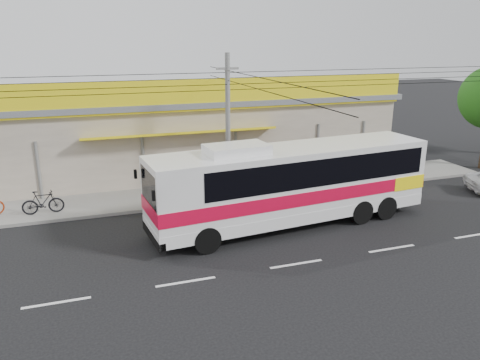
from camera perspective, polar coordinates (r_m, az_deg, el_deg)
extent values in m
plane|color=black|center=(19.08, 3.66, -6.94)|extent=(120.00, 120.00, 0.00)
cube|color=slate|center=(24.33, -1.64, -1.34)|extent=(30.00, 3.20, 0.15)
cube|color=gray|center=(29.06, -4.91, 5.77)|extent=(22.00, 8.00, 4.20)
cube|color=#515458|center=(28.71, -5.03, 10.18)|extent=(22.60, 8.60, 0.30)
cube|color=yellow|center=(24.68, -2.75, 10.40)|extent=(22.00, 0.24, 1.60)
cube|color=red|center=(24.19, -7.37, 10.15)|extent=(9.00, 0.10, 1.20)
cube|color=#126717|center=(27.14, 10.82, 10.73)|extent=(2.40, 0.10, 1.10)
cube|color=navy|center=(28.55, 15.65, 10.70)|extent=(2.20, 0.10, 1.10)
cube|color=red|center=(23.85, -24.28, 8.71)|extent=(3.00, 0.10, 1.10)
cube|color=#D4BE0B|center=(24.34, -7.13, 5.67)|extent=(10.00, 1.20, 0.37)
cube|color=silver|center=(19.73, 6.33, -0.23)|extent=(12.33, 3.73, 2.93)
cube|color=red|center=(19.83, 6.30, -1.21)|extent=(12.37, 3.77, 0.56)
cube|color=yellow|center=(22.87, 17.75, 0.54)|extent=(1.87, 2.74, 0.61)
cube|color=black|center=(19.90, 8.15, 1.83)|extent=(10.32, 3.57, 1.11)
cube|color=black|center=(17.44, -10.86, -1.19)|extent=(0.38, 2.23, 1.52)
cube|color=silver|center=(18.17, -0.41, 3.77)|extent=(2.56, 1.65, 0.36)
cylinder|color=black|center=(17.54, -4.05, -7.30)|extent=(1.08, 0.43, 1.05)
cylinder|color=black|center=(19.53, -6.39, -4.76)|extent=(1.08, 0.43, 1.05)
cylinder|color=black|center=(21.66, 17.29, -3.23)|extent=(1.08, 0.43, 1.05)
cylinder|color=black|center=(23.30, 13.62, -1.50)|extent=(1.08, 0.43, 1.05)
imported|color=black|center=(22.64, -22.91, -2.51)|extent=(1.79, 0.51, 1.08)
cylinder|color=slate|center=(22.30, -1.48, 6.16)|extent=(0.23, 0.23, 7.07)
cube|color=slate|center=(21.94, -1.54, 13.44)|extent=(1.06, 0.11, 0.11)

